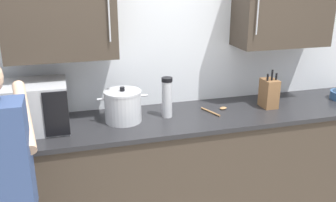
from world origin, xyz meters
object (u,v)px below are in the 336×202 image
object	(u,v)px
knife_block	(269,93)
wooden_spoon	(217,110)
thermos_flask	(167,97)
microwave_oven	(21,108)
stock_pot	(123,106)

from	to	relation	value
knife_block	wooden_spoon	world-z (taller)	knife_block
knife_block	wooden_spoon	size ratio (longest dim) A/B	1.52
wooden_spoon	thermos_flask	bearing A→B (deg)	-178.86
thermos_flask	wooden_spoon	bearing A→B (deg)	1.14
thermos_flask	microwave_oven	bearing A→B (deg)	179.30
knife_block	stock_pot	size ratio (longest dim) A/B	0.86
stock_pot	wooden_spoon	bearing A→B (deg)	0.46
microwave_oven	thermos_flask	size ratio (longest dim) A/B	2.46
thermos_flask	stock_pot	size ratio (longest dim) A/B	0.84
wooden_spoon	microwave_oven	bearing A→B (deg)	179.83
thermos_flask	stock_pot	bearing A→B (deg)	179.62
wooden_spoon	stock_pot	size ratio (longest dim) A/B	0.57
thermos_flask	knife_block	bearing A→B (deg)	-0.91
thermos_flask	stock_pot	world-z (taller)	thermos_flask
thermos_flask	wooden_spoon	distance (m)	0.44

